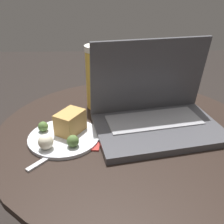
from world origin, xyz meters
The scene contains 6 objects.
table centered at (0.00, 0.00, 0.39)m, with size 0.73×0.73×0.55m.
napkin centered at (-0.15, -0.04, 0.55)m, with size 0.16×0.12×0.00m.
laptop centered at (0.07, 0.02, 0.60)m, with size 0.37×0.29×0.24m.
beer_glass centered at (-0.09, 0.15, 0.65)m, with size 0.07×0.07×0.20m.
snack_plate centered at (-0.17, -0.04, 0.57)m, with size 0.19×0.19×0.07m.
fork centered at (-0.17, -0.09, 0.55)m, with size 0.13×0.15×0.00m.
Camera 1 is at (-0.06, -0.62, 0.93)m, focal length 42.00 mm.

